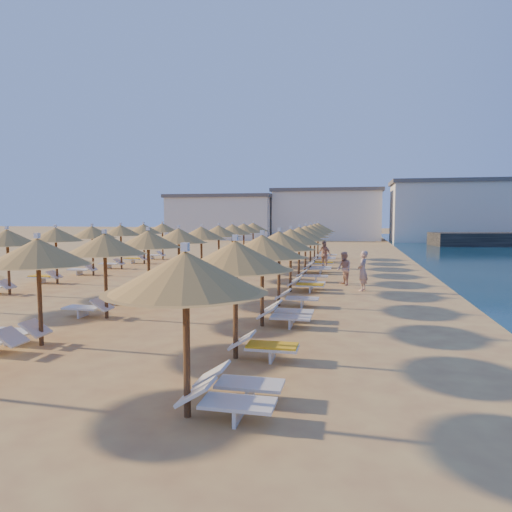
% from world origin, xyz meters
% --- Properties ---
extents(ground, '(220.00, 220.00, 0.00)m').
position_xyz_m(ground, '(0.00, 0.00, 0.00)').
color(ground, tan).
rests_on(ground, ground).
extents(hotel_blocks, '(47.21, 11.42, 8.10)m').
position_xyz_m(hotel_blocks, '(3.21, 45.87, 3.70)').
color(hotel_blocks, beige).
rests_on(hotel_blocks, ground).
extents(parasol_row_east, '(2.79, 32.55, 3.00)m').
position_xyz_m(parasol_row_east, '(2.66, 2.30, 2.46)').
color(parasol_row_east, brown).
rests_on(parasol_row_east, ground).
extents(parasol_row_west, '(2.79, 32.55, 3.00)m').
position_xyz_m(parasol_row_west, '(-2.70, 2.30, 2.46)').
color(parasol_row_west, brown).
rests_on(parasol_row_west, ground).
extents(parasol_row_inland, '(2.79, 22.63, 3.00)m').
position_xyz_m(parasol_row_inland, '(-9.29, 3.96, 2.46)').
color(parasol_row_inland, brown).
rests_on(parasol_row_inland, ground).
extents(loungers, '(14.99, 30.40, 0.66)m').
position_xyz_m(loungers, '(-1.98, 2.49, 0.34)').
color(loungers, white).
rests_on(loungers, ground).
extents(beachgoer_b, '(0.92, 1.00, 1.66)m').
position_xyz_m(beachgoer_b, '(4.99, 3.21, 0.83)').
color(beachgoer_b, tan).
rests_on(beachgoer_b, ground).
extents(beachgoer_a, '(0.60, 0.76, 1.86)m').
position_xyz_m(beachgoer_a, '(5.86, 1.59, 0.93)').
color(beachgoer_a, tan).
rests_on(beachgoer_a, ground).
extents(beachgoer_c, '(1.12, 0.96, 1.80)m').
position_xyz_m(beachgoer_c, '(3.58, 10.20, 0.90)').
color(beachgoer_c, tan).
rests_on(beachgoer_c, ground).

